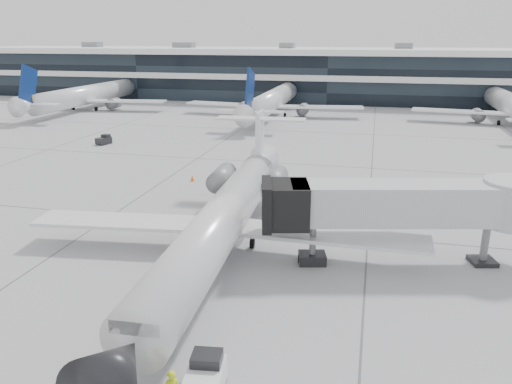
# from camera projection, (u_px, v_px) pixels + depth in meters

# --- Properties ---
(ground) EXTENTS (220.00, 220.00, 0.00)m
(ground) POSITION_uv_depth(u_px,v_px,m) (233.00, 225.00, 37.72)
(ground) COLOR #9C9C9F
(ground) RESTS_ON ground
(terminal) EXTENTS (170.00, 22.00, 10.00)m
(terminal) POSITION_uv_depth(u_px,v_px,m) (332.00, 77.00, 112.40)
(terminal) COLOR black
(terminal) RESTS_ON ground
(bg_jet_left) EXTENTS (32.00, 40.00, 9.60)m
(bg_jet_left) POSITION_uv_depth(u_px,v_px,m) (90.00, 109.00, 98.71)
(bg_jet_left) COLOR white
(bg_jet_left) RESTS_ON ground
(bg_jet_center) EXTENTS (32.00, 40.00, 9.60)m
(bg_jet_center) POSITION_uv_depth(u_px,v_px,m) (273.00, 115.00, 90.57)
(bg_jet_center) COLOR white
(bg_jet_center) RESTS_ON ground
(bg_jet_right) EXTENTS (32.00, 40.00, 9.60)m
(bg_jet_right) POSITION_uv_depth(u_px,v_px,m) (512.00, 124.00, 81.76)
(bg_jet_right) COLOR white
(bg_jet_right) RESTS_ON ground
(regional_jet) EXTENTS (26.06, 32.50, 7.51)m
(regional_jet) POSITION_uv_depth(u_px,v_px,m) (224.00, 217.00, 32.06)
(regional_jet) COLOR silver
(regional_jet) RESTS_ON ground
(jet_bridge) EXTENTS (16.77, 6.75, 5.42)m
(jet_bridge) POSITION_uv_depth(u_px,v_px,m) (415.00, 204.00, 30.28)
(jet_bridge) COLOR #B8BABD
(jet_bridge) RESTS_ON ground
(baggage_tug) EXTENTS (1.73, 2.58, 1.54)m
(baggage_tug) POSITION_uv_depth(u_px,v_px,m) (205.00, 379.00, 19.75)
(baggage_tug) COLOR white
(baggage_tug) RESTS_ON ground
(traffic_cone) EXTENTS (0.51, 0.51, 0.59)m
(traffic_cone) POSITION_uv_depth(u_px,v_px,m) (192.00, 178.00, 49.26)
(traffic_cone) COLOR #FF5E0D
(traffic_cone) RESTS_ON ground
(far_tug) EXTENTS (1.64, 2.22, 1.26)m
(far_tug) POSITION_uv_depth(u_px,v_px,m) (104.00, 140.00, 66.13)
(far_tug) COLOR black
(far_tug) RESTS_ON ground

